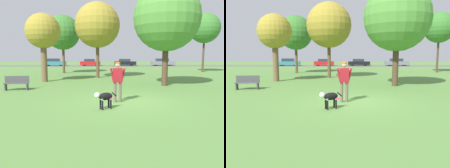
% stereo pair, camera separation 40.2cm
% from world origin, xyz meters
% --- Properties ---
extents(ground_plane, '(120.00, 120.00, 0.00)m').
position_xyz_m(ground_plane, '(0.00, 0.00, 0.00)').
color(ground_plane, '#56843D').
extents(far_road_strip, '(120.00, 6.00, 0.01)m').
position_xyz_m(far_road_strip, '(0.00, 33.14, 0.01)').
color(far_road_strip, '#5B5B59').
rests_on(far_road_strip, ground_plane).
extents(person, '(0.70, 0.25, 1.78)m').
position_xyz_m(person, '(-0.33, 0.01, 1.07)').
color(person, '#665B4C').
rests_on(person, ground_plane).
extents(dog, '(0.92, 0.61, 0.69)m').
position_xyz_m(dog, '(-0.91, -1.30, 0.48)').
color(dog, black).
rests_on(dog, ground_plane).
extents(frisbee, '(0.23, 0.23, 0.02)m').
position_xyz_m(frisbee, '(-0.62, 0.72, 0.01)').
color(frisbee, '#E52366').
rests_on(frisbee, ground_plane).
extents(tree_near_right, '(4.45, 4.45, 6.79)m').
position_xyz_m(tree_near_right, '(3.17, 5.26, 4.54)').
color(tree_near_right, '#4C3826').
rests_on(tree_near_right, ground_plane).
extents(tree_far_left, '(3.94, 3.94, 6.63)m').
position_xyz_m(tree_far_left, '(-5.87, 16.01, 4.64)').
color(tree_far_left, brown).
rests_on(tree_far_left, ground_plane).
extents(tree_mid_center, '(4.09, 4.09, 6.84)m').
position_xyz_m(tree_mid_center, '(-1.67, 10.65, 4.78)').
color(tree_mid_center, brown).
rests_on(tree_mid_center, ground_plane).
extents(tree_near_left, '(2.70, 2.70, 5.30)m').
position_xyz_m(tree_near_left, '(-5.76, 7.72, 3.88)').
color(tree_near_left, brown).
rests_on(tree_near_left, ground_plane).
extents(tree_far_right, '(3.62, 3.62, 7.16)m').
position_xyz_m(tree_far_right, '(11.08, 17.28, 5.33)').
color(tree_far_right, '#4C3826').
rests_on(tree_far_right, ground_plane).
extents(parked_car_teal, '(4.39, 1.98, 1.44)m').
position_xyz_m(parked_car_teal, '(-11.04, 33.02, 0.69)').
color(parked_car_teal, teal).
rests_on(parked_car_teal, ground_plane).
extents(parked_car_red, '(3.89, 1.84, 1.34)m').
position_xyz_m(parked_car_red, '(-4.12, 33.35, 0.66)').
color(parked_car_red, red).
rests_on(parked_car_red, ground_plane).
extents(parked_car_black, '(4.19, 1.83, 1.35)m').
position_xyz_m(parked_car_black, '(2.70, 33.28, 0.66)').
color(parked_car_black, black).
rests_on(parked_car_black, ground_plane).
extents(parked_car_grey, '(4.53, 1.75, 1.43)m').
position_xyz_m(parked_car_grey, '(10.15, 33.41, 0.69)').
color(parked_car_grey, slate).
rests_on(parked_car_grey, ground_plane).
extents(park_bench, '(1.44, 0.58, 0.84)m').
position_xyz_m(park_bench, '(-6.26, 3.55, 0.45)').
color(park_bench, '#47474C').
rests_on(park_bench, ground_plane).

